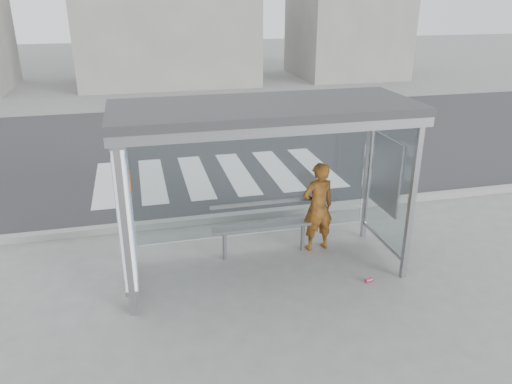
% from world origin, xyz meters
% --- Properties ---
extents(ground, '(80.00, 80.00, 0.00)m').
position_xyz_m(ground, '(0.00, 0.00, 0.00)').
color(ground, slate).
rests_on(ground, ground).
extents(road, '(30.00, 10.00, 0.01)m').
position_xyz_m(road, '(0.00, 7.00, 0.00)').
color(road, '#2D2D2F').
rests_on(road, ground).
extents(curb, '(30.00, 0.18, 0.12)m').
position_xyz_m(curb, '(0.00, 1.95, 0.06)').
color(curb, gray).
rests_on(curb, ground).
extents(crosswalk, '(5.55, 3.00, 0.00)m').
position_xyz_m(crosswalk, '(0.00, 4.50, 0.00)').
color(crosswalk, silver).
rests_on(crosswalk, ground).
extents(bus_shelter, '(4.25, 1.65, 2.62)m').
position_xyz_m(bus_shelter, '(-0.37, 0.06, 1.98)').
color(bus_shelter, gray).
rests_on(bus_shelter, ground).
extents(building_center, '(8.00, 5.00, 5.00)m').
position_xyz_m(building_center, '(0.00, 18.00, 2.50)').
color(building_center, slate).
rests_on(building_center, ground).
extents(building_right, '(5.00, 5.00, 7.00)m').
position_xyz_m(building_right, '(9.00, 18.00, 3.50)').
color(building_right, slate).
rests_on(building_right, ground).
extents(person, '(0.60, 0.43, 1.53)m').
position_xyz_m(person, '(1.03, 0.48, 0.76)').
color(person, red).
rests_on(person, ground).
extents(bench, '(1.70, 0.31, 0.88)m').
position_xyz_m(bench, '(0.12, 0.50, 0.52)').
color(bench, slate).
rests_on(bench, ground).
extents(soda_can, '(0.13, 0.10, 0.06)m').
position_xyz_m(soda_can, '(1.43, -0.72, 0.03)').
color(soda_can, '#DD417A').
rests_on(soda_can, ground).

